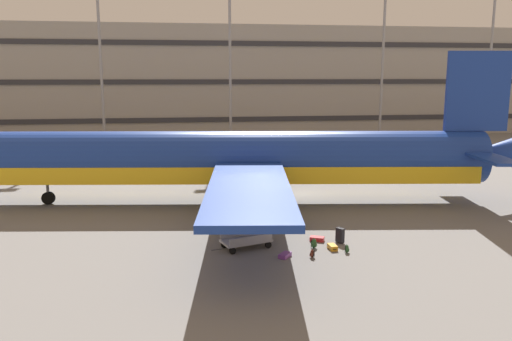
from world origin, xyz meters
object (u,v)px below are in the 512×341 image
object	(u,v)px
suitcase_teal	(317,239)
suitcase_scuffed	(332,247)
backpack_large	(314,244)
backpack_silver	(312,254)
airliner	(241,160)
baggage_cart	(246,240)
suitcase_small	(285,255)
suitcase_orange	(340,235)
backpack_black	(347,249)

from	to	relation	value
suitcase_teal	suitcase_scuffed	bearing A→B (deg)	-74.09
suitcase_scuffed	backpack_large	distance (m)	0.99
backpack_large	backpack_silver	xyz separation A→B (m)	(-0.47, -1.41, -0.04)
airliner	baggage_cart	xyz separation A→B (m)	(-0.85, -9.73, -2.78)
suitcase_small	suitcase_teal	bearing A→B (deg)	45.27
suitcase_scuffed	backpack_large	bearing A→B (deg)	158.01
suitcase_orange	suitcase_scuffed	size ratio (longest dim) A/B	1.27
suitcase_teal	suitcase_scuffed	distance (m)	1.58
backpack_silver	backpack_black	bearing A→B (deg)	12.36
suitcase_teal	airliner	bearing A→B (deg)	109.48
suitcase_small	baggage_cart	xyz separation A→B (m)	(-1.78, 1.68, 0.32)
suitcase_teal	backpack_black	world-z (taller)	backpack_black
suitcase_orange	suitcase_small	size ratio (longest dim) A/B	1.11
backpack_black	baggage_cart	xyz separation A→B (m)	(-5.11, 1.49, 0.22)
airliner	baggage_cart	bearing A→B (deg)	-95.01
suitcase_teal	suitcase_orange	xyz separation A→B (m)	(1.16, -0.52, 0.33)
suitcase_small	backpack_silver	size ratio (longest dim) A/B	1.78
suitcase_orange	baggage_cart	size ratio (longest dim) A/B	0.28
airliner	backpack_black	world-z (taller)	airliner
suitcase_teal	suitcase_small	world-z (taller)	suitcase_teal
backpack_silver	baggage_cart	bearing A→B (deg)	148.32
suitcase_scuffed	suitcase_small	distance (m)	2.84
baggage_cart	backpack_large	bearing A→B (deg)	-8.29
suitcase_scuffed	baggage_cart	distance (m)	4.60
suitcase_orange	backpack_large	bearing A→B (deg)	-158.85
backpack_black	backpack_large	bearing A→B (deg)	147.42
suitcase_small	backpack_silver	xyz separation A→B (m)	(1.35, -0.25, 0.10)
suitcase_orange	baggage_cart	xyz separation A→B (m)	(-5.23, -0.11, -0.02)
suitcase_scuffed	backpack_silver	world-z (taller)	backpack_silver
suitcase_orange	suitcase_scuffed	xyz separation A→B (m)	(-0.72, -1.00, -0.32)
suitcase_orange	suitcase_teal	bearing A→B (deg)	155.59
baggage_cart	suitcase_small	bearing A→B (deg)	-43.40
suitcase_scuffed	baggage_cart	world-z (taller)	baggage_cart
suitcase_orange	baggage_cart	world-z (taller)	suitcase_orange
airliner	backpack_black	xyz separation A→B (m)	(4.26, -11.22, -3.00)
suitcase_teal	suitcase_scuffed	xyz separation A→B (m)	(0.43, -1.52, 0.01)
baggage_cart	suitcase_teal	bearing A→B (deg)	8.81
suitcase_orange	backpack_black	distance (m)	1.62
airliner	suitcase_small	xyz separation A→B (m)	(0.93, -11.41, -3.10)
suitcase_small	baggage_cart	distance (m)	2.47
baggage_cart	suitcase_scuffed	bearing A→B (deg)	-11.18
suitcase_teal	suitcase_small	size ratio (longest dim) A/B	1.04
backpack_large	backpack_silver	size ratio (longest dim) A/B	1.19
backpack_silver	suitcase_orange	bearing A→B (deg)	44.09
suitcase_teal	backpack_large	bearing A→B (deg)	-112.32
airliner	suitcase_orange	xyz separation A→B (m)	(4.37, -9.62, -2.76)
airliner	backpack_large	distance (m)	11.02
suitcase_small	backpack_black	distance (m)	3.34
baggage_cart	backpack_silver	bearing A→B (deg)	-31.68
suitcase_orange	backpack_silver	xyz separation A→B (m)	(-2.10, -2.04, -0.24)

